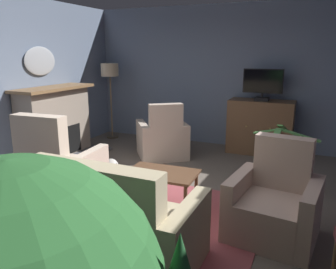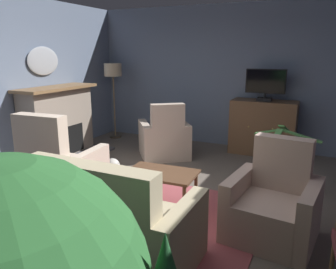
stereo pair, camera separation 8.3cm
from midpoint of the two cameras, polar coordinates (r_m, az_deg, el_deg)
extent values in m
cube|color=#665B51|center=(4.18, -3.56, -13.21)|extent=(6.22, 7.19, 0.04)
cube|color=slate|center=(6.87, 9.42, 9.75)|extent=(6.22, 0.10, 2.80)
cube|color=#9E474C|center=(4.06, -4.89, -13.66)|extent=(2.70, 2.10, 0.01)
cube|color=#4C4C51|center=(6.24, -15.91, -3.96)|extent=(0.50, 1.61, 0.04)
cube|color=gray|center=(6.36, -19.19, 1.74)|extent=(0.44, 1.41, 1.24)
cube|color=black|center=(6.31, -17.77, -1.05)|extent=(0.10, 0.79, 0.52)
cube|color=olive|center=(6.24, -19.40, 7.52)|extent=(0.56, 1.57, 0.05)
ellipsoid|color=#B2B7BF|center=(6.39, -21.48, 11.67)|extent=(0.06, 0.72, 0.50)
cube|color=#4A3523|center=(6.61, 14.95, -2.79)|extent=(1.12, 0.47, 0.06)
cube|color=brown|center=(6.49, 15.21, 1.25)|extent=(1.18, 0.53, 1.02)
sphere|color=tan|center=(6.25, 12.92, 1.37)|extent=(0.03, 0.03, 0.03)
sphere|color=tan|center=(6.18, 16.76, 1.00)|extent=(0.03, 0.03, 0.03)
cube|color=black|center=(6.35, 15.45, 5.89)|extent=(0.26, 0.20, 0.06)
cylinder|color=black|center=(6.34, 15.49, 6.52)|extent=(0.04, 0.04, 0.08)
cube|color=black|center=(6.31, 15.64, 8.84)|extent=(0.71, 0.05, 0.44)
cube|color=black|center=(6.29, 15.60, 8.82)|extent=(0.67, 0.01, 0.40)
cube|color=brown|center=(4.06, -1.66, -6.66)|extent=(0.88, 0.58, 0.03)
cylinder|color=brown|center=(4.23, 4.29, -9.28)|extent=(0.04, 0.04, 0.44)
cylinder|color=brown|center=(4.48, -5.04, -7.91)|extent=(0.04, 0.04, 0.44)
cylinder|color=brown|center=(3.85, 2.37, -11.72)|extent=(0.04, 0.04, 0.44)
cylinder|color=brown|center=(4.12, -7.74, -10.00)|extent=(0.04, 0.04, 0.44)
cube|color=black|center=(4.00, -4.31, -6.62)|extent=(0.09, 0.18, 0.02)
cube|color=tan|center=(3.27, -9.43, -16.81)|extent=(1.23, 0.87, 0.44)
cube|color=tan|center=(2.80, -13.70, -10.76)|extent=(1.23, 0.20, 0.59)
cube|color=tan|center=(3.61, -18.94, -12.34)|extent=(0.15, 0.87, 0.66)
cube|color=tan|center=(2.94, 2.44, -18.01)|extent=(0.15, 0.87, 0.66)
cube|color=#B2A899|center=(2.90, -7.18, -13.31)|extent=(0.37, 0.14, 0.36)
cube|color=#C6B29E|center=(4.70, -18.19, -7.45)|extent=(0.75, 0.93, 0.45)
cube|color=#C6B29E|center=(4.27, -21.60, -1.64)|extent=(0.69, 0.23, 0.72)
cube|color=#C6B29E|center=(4.91, -22.06, -5.60)|extent=(0.20, 0.88, 0.65)
cube|color=#C6B29E|center=(4.44, -14.10, -7.05)|extent=(0.20, 0.88, 0.65)
cube|color=#BC9E8E|center=(3.70, 16.85, -13.49)|extent=(0.69, 0.87, 0.44)
cube|color=#BC9E8E|center=(3.79, 18.59, -4.60)|extent=(0.61, 0.25, 0.58)
cube|color=#BC9E8E|center=(3.60, 22.70, -13.01)|extent=(0.23, 0.82, 0.64)
cube|color=#BC9E8E|center=(3.74, 11.49, -11.10)|extent=(0.23, 0.82, 0.64)
cube|color=#C6B29E|center=(6.14, -1.44, -1.74)|extent=(0.97, 1.03, 0.44)
cube|color=#C6B29E|center=(5.70, -0.79, 2.35)|extent=(0.57, 0.49, 0.59)
cube|color=#C6B29E|center=(6.06, -4.72, -1.03)|extent=(0.62, 0.76, 0.64)
cube|color=#C6B29E|center=(6.19, 1.76, -0.65)|extent=(0.62, 0.76, 0.64)
cylinder|color=brown|center=(3.26, 26.04, -18.68)|extent=(0.04, 0.04, 0.41)
cylinder|color=#3D4C5B|center=(4.90, 17.46, -7.54)|extent=(0.27, 0.27, 0.28)
cylinder|color=brown|center=(4.78, 17.80, -3.13)|extent=(0.06, 0.06, 0.50)
cube|color=#4C8E47|center=(4.66, 21.25, -0.11)|extent=(0.53, 0.13, 0.13)
cube|color=#4C8E47|center=(4.96, 18.80, 0.92)|extent=(0.14, 0.52, 0.22)
cube|color=#4C8E47|center=(4.75, 16.06, 0.56)|extent=(0.35, 0.14, 0.11)
cube|color=#4C8E47|center=(4.44, 17.39, -0.46)|extent=(0.12, 0.54, 0.13)
ellipsoid|color=beige|center=(5.45, -10.09, -5.29)|extent=(0.40, 0.40, 0.21)
sphere|color=beige|center=(5.23, -9.63, -5.75)|extent=(0.16, 0.16, 0.16)
cone|color=beige|center=(5.21, -9.20, -4.94)|extent=(0.04, 0.04, 0.04)
cone|color=beige|center=(5.20, -10.12, -5.03)|extent=(0.04, 0.04, 0.04)
cylinder|color=beige|center=(5.73, -10.20, -4.78)|extent=(0.18, 0.18, 0.09)
cylinder|color=#4C4233|center=(7.63, -9.83, -0.36)|extent=(0.27, 0.27, 0.04)
cylinder|color=olive|center=(7.49, -10.04, 4.59)|extent=(0.03, 0.03, 1.37)
cylinder|color=beige|center=(7.40, -10.32, 10.89)|extent=(0.38, 0.38, 0.27)
camera|label=1|loc=(0.04, -90.56, -0.14)|focal=35.45mm
camera|label=2|loc=(0.04, 89.44, 0.14)|focal=35.45mm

